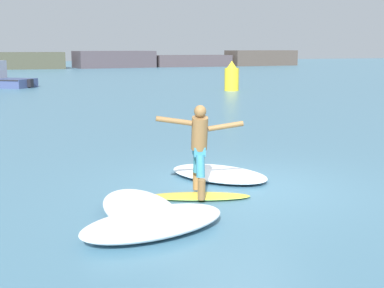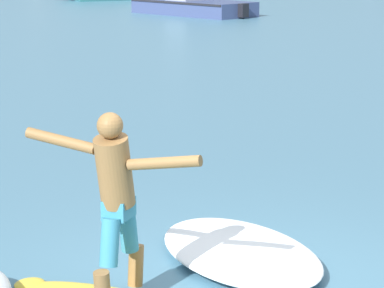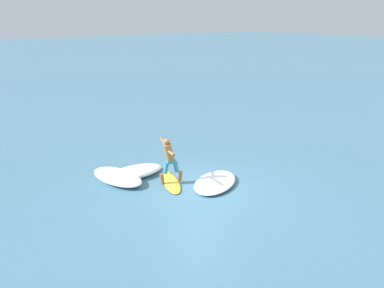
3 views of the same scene
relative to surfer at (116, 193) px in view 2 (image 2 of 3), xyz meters
The scene contains 3 objects.
surfer is the anchor object (origin of this frame).
fishing_boat_near_jetty 30.42m from the surfer, 94.25° to the left, with size 5.52×5.04×2.68m.
wave_foam_at_tail 1.81m from the surfer, 52.36° to the left, with size 2.18×2.51×0.19m.
Camera 2 is at (0.24, -7.39, 2.98)m, focal length 85.00 mm.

